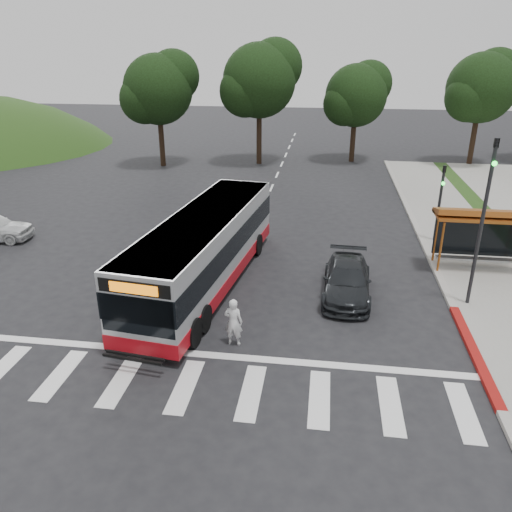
# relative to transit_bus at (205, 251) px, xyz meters

# --- Properties ---
(ground) EXTENTS (140.00, 140.00, 0.00)m
(ground) POSITION_rel_transit_bus_xyz_m (0.97, -1.83, -1.54)
(ground) COLOR black
(ground) RESTS_ON ground
(sidewalk_east) EXTENTS (4.00, 40.00, 0.12)m
(sidewalk_east) POSITION_rel_transit_bus_xyz_m (11.97, 6.17, -1.48)
(sidewalk_east) COLOR gray
(sidewalk_east) RESTS_ON ground
(curb_east) EXTENTS (0.30, 40.00, 0.15)m
(curb_east) POSITION_rel_transit_bus_xyz_m (9.97, 6.17, -1.47)
(curb_east) COLOR #9E9991
(curb_east) RESTS_ON ground
(curb_east_red) EXTENTS (0.32, 6.00, 0.15)m
(curb_east_red) POSITION_rel_transit_bus_xyz_m (9.97, -3.83, -1.47)
(curb_east_red) COLOR maroon
(curb_east_red) RESTS_ON ground
(crosswalk_ladder) EXTENTS (18.00, 2.60, 0.01)m
(crosswalk_ladder) POSITION_rel_transit_bus_xyz_m (0.97, -6.83, -1.54)
(crosswalk_ladder) COLOR silver
(crosswalk_ladder) RESTS_ON ground
(bus_shelter) EXTENTS (4.20, 1.60, 2.86)m
(bus_shelter) POSITION_rel_transit_bus_xyz_m (11.77, 3.27, 0.81)
(bus_shelter) COLOR #9B4F19
(bus_shelter) RESTS_ON sidewalk_east
(traffic_signal_ne_tall) EXTENTS (0.18, 0.37, 6.50)m
(traffic_signal_ne_tall) POSITION_rel_transit_bus_xyz_m (10.57, -0.34, 2.34)
(traffic_signal_ne_tall) COLOR black
(traffic_signal_ne_tall) RESTS_ON ground
(traffic_signal_ne_short) EXTENTS (0.18, 0.37, 4.00)m
(traffic_signal_ne_short) POSITION_rel_transit_bus_xyz_m (10.57, 6.66, 0.94)
(traffic_signal_ne_short) COLOR black
(traffic_signal_ne_short) RESTS_ON ground
(tree_ne_a) EXTENTS (6.16, 5.74, 9.30)m
(tree_ne_a) POSITION_rel_transit_bus_xyz_m (17.04, 26.23, 4.85)
(tree_ne_a) COLOR black
(tree_ne_a) RESTS_ON parking_lot
(tree_north_a) EXTENTS (6.60, 6.15, 10.17)m
(tree_north_a) POSITION_rel_transit_bus_xyz_m (-0.95, 24.24, 5.38)
(tree_north_a) COLOR black
(tree_north_a) RESTS_ON ground
(tree_north_b) EXTENTS (5.72, 5.33, 8.43)m
(tree_north_b) POSITION_rel_transit_bus_xyz_m (7.04, 26.23, 4.12)
(tree_north_b) COLOR black
(tree_north_b) RESTS_ON ground
(tree_north_c) EXTENTS (6.16, 5.74, 9.30)m
(tree_north_c) POSITION_rel_transit_bus_xyz_m (-8.96, 22.23, 4.75)
(tree_north_c) COLOR black
(tree_north_c) RESTS_ON ground
(transit_bus) EXTENTS (4.00, 12.16, 3.08)m
(transit_bus) POSITION_rel_transit_bus_xyz_m (0.00, 0.00, 0.00)
(transit_bus) COLOR #B8BBBE
(transit_bus) RESTS_ON ground
(pedestrian) EXTENTS (0.65, 0.45, 1.71)m
(pedestrian) POSITION_rel_transit_bus_xyz_m (1.99, -4.35, -0.69)
(pedestrian) COLOR silver
(pedestrian) RESTS_ON ground
(dark_sedan) EXTENTS (2.05, 4.69, 1.34)m
(dark_sedan) POSITION_rel_transit_bus_xyz_m (5.87, -0.11, -0.87)
(dark_sedan) COLOR #212427
(dark_sedan) RESTS_ON ground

